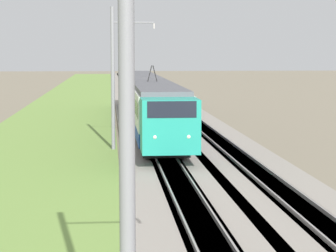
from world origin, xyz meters
TOP-DOWN VIEW (x-y plane):
  - ballast_main at (50.00, 0.00)m, footprint 240.00×4.40m
  - ballast_adjacent at (50.00, -3.87)m, footprint 240.00×4.40m
  - track_main at (50.00, 0.00)m, footprint 240.00×1.57m
  - track_adjacent at (50.00, -3.87)m, footprint 240.00×1.57m
  - grass_verge at (50.00, 7.01)m, footprint 240.00×9.17m
  - passenger_train at (46.88, 0.00)m, footprint 39.84×2.89m
  - catenary_mast_near at (5.55, 2.60)m, footprint 0.22×2.56m
  - catenary_mast_mid at (34.90, 2.59)m, footprint 0.22×2.56m

SIDE VIEW (x-z plane):
  - grass_verge at x=50.00m, z-range 0.00..0.12m
  - ballast_main at x=50.00m, z-range 0.00..0.30m
  - ballast_adjacent at x=50.00m, z-range 0.00..0.30m
  - track_main at x=50.00m, z-range -0.07..0.38m
  - track_adjacent at x=50.00m, z-range -0.07..0.38m
  - passenger_train at x=46.88m, z-range -0.17..4.75m
  - catenary_mast_mid at x=34.90m, z-range 0.14..8.53m
  - catenary_mast_near at x=5.55m, z-range 0.14..8.97m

